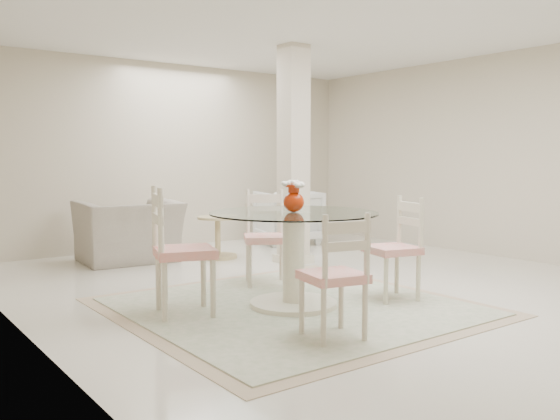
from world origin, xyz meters
TOP-DOWN VIEW (x-y plane):
  - ground at (0.00, 0.00)m, footprint 7.00×7.00m
  - room_shell at (0.00, 0.00)m, footprint 6.02×7.02m
  - column at (0.50, 1.30)m, footprint 0.30×0.30m
  - area_rug at (-0.89, -0.50)m, footprint 2.91×2.91m
  - dining_table at (-0.89, -0.50)m, footprint 1.47×1.47m
  - red_vase at (-0.89, -0.50)m, footprint 0.21×0.20m
  - dining_chair_east at (0.07, -0.84)m, footprint 0.51×0.51m
  - dining_chair_north at (-0.52, 0.46)m, footprint 0.60×0.60m
  - dining_chair_west at (-1.86, -0.14)m, footprint 0.60×0.60m
  - dining_chair_south at (-1.24, -1.45)m, footprint 0.49×0.49m
  - recliner_taupe at (-1.15, 2.59)m, footprint 1.26×1.12m
  - armchair_white at (1.48, 2.70)m, footprint 1.10×1.12m
  - side_table at (-0.09, 2.16)m, footprint 0.53×0.53m

SIDE VIEW (x-z plane):
  - ground at x=0.00m, z-range 0.00..0.00m
  - area_rug at x=-0.89m, z-range 0.00..0.02m
  - side_table at x=-0.09m, z-range -0.02..0.53m
  - recliner_taupe at x=-1.15m, z-range 0.00..0.77m
  - armchair_white at x=1.48m, z-range 0.00..0.82m
  - dining_table at x=-0.89m, z-range 0.01..0.85m
  - dining_chair_south at x=-1.24m, z-range 0.03..1.05m
  - dining_chair_east at x=0.07m, z-range 0.03..1.08m
  - dining_chair_north at x=-0.52m, z-range 0.03..1.12m
  - dining_chair_west at x=-1.86m, z-range 0.03..1.22m
  - red_vase at x=-0.89m, z-range 0.84..1.12m
  - column at x=0.50m, z-range 0.00..2.70m
  - room_shell at x=0.00m, z-range 0.50..3.21m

